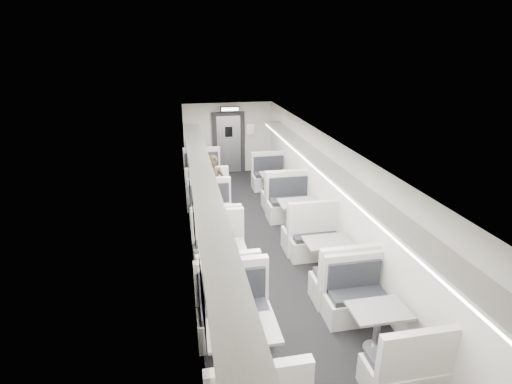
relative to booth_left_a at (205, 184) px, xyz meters
name	(u,v)px	position (x,y,z in m)	size (l,w,h in m)	color
room	(266,203)	(1.00, -3.72, 0.79)	(3.24, 12.24, 2.64)	black
booth_left_a	(205,184)	(0.00, 0.00, 0.00)	(1.13, 2.30, 1.23)	silver
booth_left_b	(214,224)	(0.00, -2.75, -0.02)	(1.07, 2.17, 1.16)	silver
booth_left_c	(223,263)	(0.00, -4.51, -0.03)	(1.05, 2.13, 1.14)	silver
booth_left_d	(243,354)	(0.00, -6.93, 0.00)	(1.14, 2.31, 1.23)	silver
booth_right_a	(275,185)	(2.00, -0.44, -0.03)	(1.04, 2.11, 1.13)	silver
booth_right_b	(299,217)	(2.00, -2.82, 0.00)	(1.13, 2.29, 1.22)	silver
booth_right_c	(327,258)	(2.00, -4.71, -0.02)	(1.06, 2.16, 1.15)	silver
booth_right_d	(377,329)	(2.00, -6.76, -0.04)	(1.01, 2.05, 1.10)	silver
passenger	(214,185)	(0.15, -1.25, 0.38)	(0.58, 0.38, 1.58)	black
window_a	(186,156)	(-0.49, -0.32, 0.94)	(0.02, 1.18, 0.84)	black
window_b	(189,182)	(-0.49, -2.52, 0.94)	(0.02, 1.18, 0.84)	black
window_c	(194,223)	(-0.49, -4.72, 0.94)	(0.02, 1.18, 0.84)	black
window_d	(203,298)	(-0.49, -6.92, 0.94)	(0.02, 1.18, 0.84)	black
luggage_rack_left	(204,179)	(-0.24, -4.02, 1.51)	(0.46, 10.40, 0.09)	silver
luggage_rack_right	(331,171)	(2.24, -4.02, 1.51)	(0.46, 10.40, 0.09)	silver
vestibule_door	(229,143)	(1.00, 2.21, 0.63)	(1.10, 0.13, 2.10)	black
exit_sign	(230,109)	(1.00, 1.72, 1.87)	(0.62, 0.12, 0.16)	black
wall_notice	(250,129)	(1.75, 2.20, 1.09)	(0.32, 0.02, 0.40)	white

